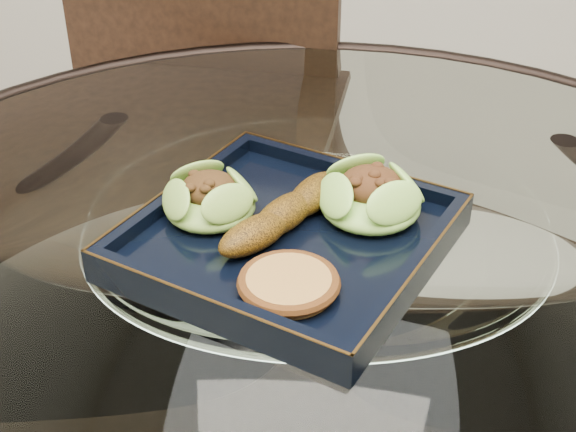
# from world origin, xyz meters

# --- Properties ---
(dining_table) EXTENTS (1.13, 1.13, 0.77)m
(dining_table) POSITION_xyz_m (-0.00, -0.00, 0.60)
(dining_table) COLOR white
(dining_table) RESTS_ON ground
(dining_chair) EXTENTS (0.50, 0.50, 1.06)m
(dining_chair) POSITION_xyz_m (-0.24, 0.45, 0.59)
(dining_chair) COLOR #311C10
(dining_chair) RESTS_ON ground
(navy_plate) EXTENTS (0.36, 0.36, 0.02)m
(navy_plate) POSITION_xyz_m (-0.03, 0.01, 0.77)
(navy_plate) COLOR black
(navy_plate) RESTS_ON dining_table
(lettuce_wrap_left) EXTENTS (0.10, 0.10, 0.03)m
(lettuce_wrap_left) POSITION_xyz_m (-0.11, 0.03, 0.80)
(lettuce_wrap_left) COLOR #5B8F29
(lettuce_wrap_left) RESTS_ON navy_plate
(lettuce_wrap_right) EXTENTS (0.11, 0.11, 0.04)m
(lettuce_wrap_right) POSITION_xyz_m (0.05, 0.05, 0.80)
(lettuce_wrap_right) COLOR #70A831
(lettuce_wrap_right) RESTS_ON navy_plate
(roasted_plantain) EXTENTS (0.12, 0.16, 0.03)m
(roasted_plantain) POSITION_xyz_m (-0.03, 0.02, 0.80)
(roasted_plantain) COLOR #68420B
(roasted_plantain) RESTS_ON navy_plate
(crumb_patty) EXTENTS (0.08, 0.08, 0.01)m
(crumb_patty) POSITION_xyz_m (-0.02, -0.08, 0.79)
(crumb_patty) COLOR #AA7E38
(crumb_patty) RESTS_ON navy_plate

